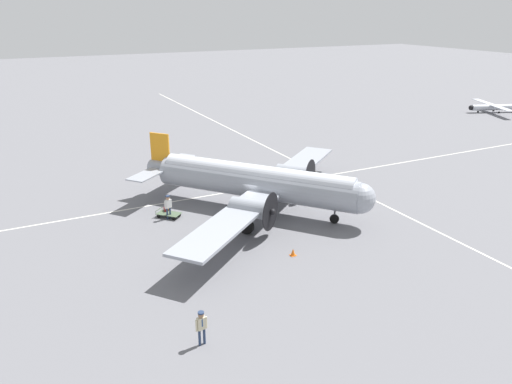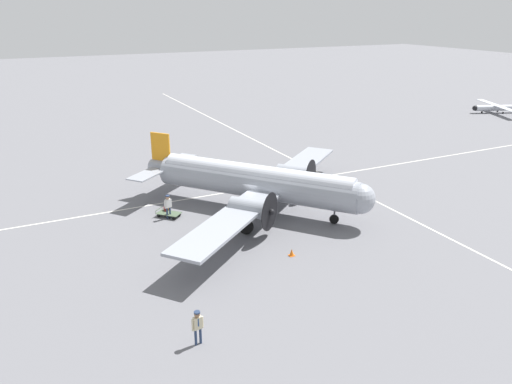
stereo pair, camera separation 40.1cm
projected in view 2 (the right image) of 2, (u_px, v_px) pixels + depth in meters
name	position (u px, v px, depth m)	size (l,w,h in m)	color
ground_plane	(256.00, 210.00, 39.75)	(300.00, 300.00, 0.00)	slate
apron_line_eastwest	(356.00, 191.00, 43.82)	(120.00, 0.16, 0.01)	silver
apron_line_northsouth	(232.00, 192.00, 43.76)	(0.16, 120.00, 0.01)	silver
airliner_main	(260.00, 182.00, 38.78)	(19.86, 21.43, 5.40)	#9399A3
crew_foreground	(198.00, 324.00, 23.47)	(0.33, 0.61, 1.81)	navy
passenger_boarding	(168.00, 204.00, 37.78)	(0.38, 0.61, 1.87)	navy
suitcase_near_door	(165.00, 211.00, 38.79)	(0.43, 0.18, 0.62)	maroon
suitcase_upright_spare	(167.00, 211.00, 38.99)	(0.47, 0.18, 0.54)	brown
baggage_cart	(169.00, 213.00, 38.38)	(1.98, 1.95, 0.56)	#4C6047
light_aircraft_distant	(497.00, 107.00, 76.55)	(10.35, 8.00, 2.05)	#B7BCC6
traffic_cone	(292.00, 252.00, 32.33)	(0.37, 0.37, 0.49)	orange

